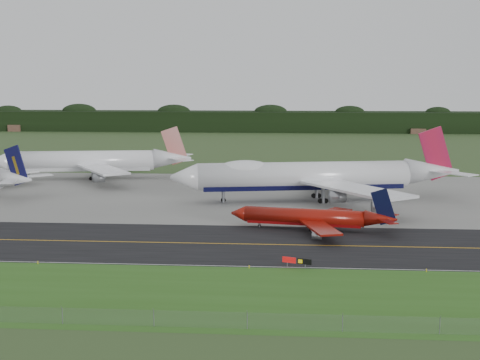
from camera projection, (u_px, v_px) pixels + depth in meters
name	position (u px, v px, depth m)	size (l,w,h in m)	color
ground	(232.00, 239.00, 132.58)	(600.00, 600.00, 0.00)	#385527
grass_verge	(212.00, 295.00, 98.07)	(400.00, 30.00, 0.01)	#315F1C
taxiway	(230.00, 244.00, 128.64)	(400.00, 32.00, 0.02)	black
apron	(248.00, 195.00, 182.87)	(400.00, 78.00, 0.01)	gray
taxiway_centreline	(230.00, 244.00, 128.64)	(400.00, 0.40, 0.00)	orange
taxiway_edge_line	(222.00, 266.00, 113.35)	(400.00, 0.25, 0.00)	silver
perimeter_fence	(200.00, 320.00, 85.09)	(320.00, 0.10, 320.00)	slate
horizon_treeline	(271.00, 122.00, 401.69)	(700.00, 25.00, 12.00)	black
jet_ba_747	(314.00, 176.00, 173.12)	(76.20, 62.32, 19.23)	white
jet_red_737	(313.00, 218.00, 140.19)	(35.00, 28.23, 9.47)	maroon
jet_star_tail	(93.00, 161.00, 211.63)	(62.77, 51.99, 16.57)	white
taxiway_sign	(297.00, 261.00, 112.15)	(4.89, 1.80, 1.70)	slate
edge_marker_left	(38.00, 262.00, 114.65)	(0.16, 0.16, 0.50)	yellow
edge_marker_center	(249.00, 267.00, 112.00)	(0.16, 0.16, 0.50)	yellow
edge_marker_right	(426.00, 270.00, 109.87)	(0.16, 0.16, 0.50)	yellow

